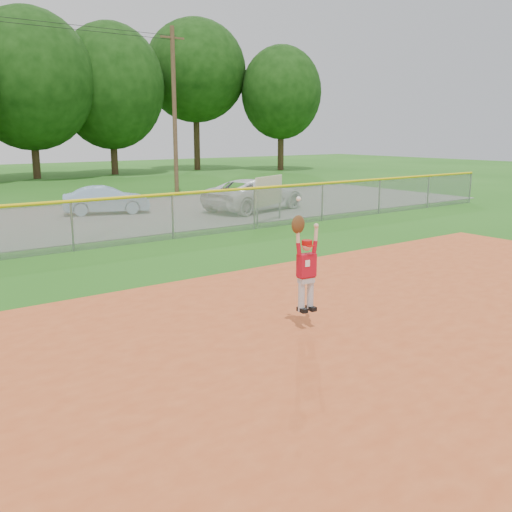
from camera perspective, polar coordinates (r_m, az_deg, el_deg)
The scene contains 8 objects.
ground at distance 9.25m, azimuth 3.06°, elevation -9.89°, with size 120.00×120.00×0.00m, color #215C15.
clay_infield at distance 7.40m, azimuth 18.57°, elevation -16.37°, with size 24.00×16.00×0.04m, color #BF4D22.
parking_strip at distance 23.51m, azimuth -22.50°, elevation 2.89°, with size 44.00×10.00×0.03m, color slate.
car_blue at distance 25.39m, azimuth -14.73°, elevation 5.44°, with size 1.25×3.59×1.18m, color #8EB3D4.
car_white_b at distance 25.73m, azimuth -0.10°, elevation 6.17°, with size 2.31×5.02×1.39m, color white.
sponsor_sign at distance 22.32m, azimuth 1.30°, elevation 6.42°, with size 1.89×0.86×1.81m.
outfield_fence at distance 17.67m, azimuth -17.94°, elevation 3.24°, with size 40.06×0.10×1.55m.
ballplayer at distance 10.02m, azimuth 4.94°, elevation -0.80°, with size 0.58×0.26×2.06m.
Camera 1 is at (-5.45, -6.60, 3.50)m, focal length 40.00 mm.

